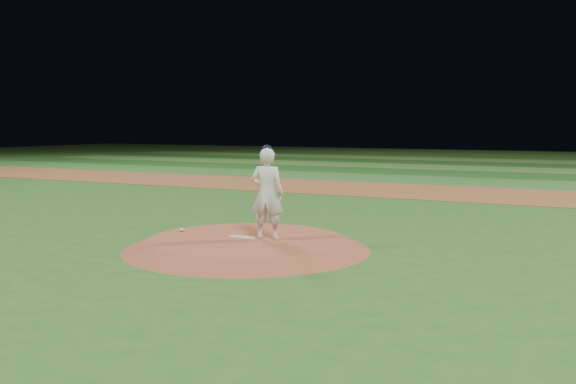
{
  "coord_description": "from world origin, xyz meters",
  "views": [
    {
      "loc": [
        7.29,
        -12.12,
        2.77
      ],
      "look_at": [
        0.0,
        2.0,
        1.1
      ],
      "focal_mm": 40.0,
      "sensor_mm": 36.0,
      "label": 1
    }
  ],
  "objects_px": {
    "pitchers_mound": "(247,244)",
    "rosin_bag": "(182,230)",
    "pitcher_on_mound": "(267,193)",
    "pitching_rubber": "(242,237)"
  },
  "relations": [
    {
      "from": "rosin_bag",
      "to": "pitcher_on_mound",
      "type": "bearing_deg",
      "value": 0.31
    },
    {
      "from": "pitchers_mound",
      "to": "pitching_rubber",
      "type": "xyz_separation_m",
      "value": [
        -0.13,
        -0.01,
        0.14
      ]
    },
    {
      "from": "pitcher_on_mound",
      "to": "rosin_bag",
      "type": "bearing_deg",
      "value": -179.69
    },
    {
      "from": "pitching_rubber",
      "to": "pitcher_on_mound",
      "type": "xyz_separation_m",
      "value": [
        0.6,
        0.11,
        1.01
      ]
    },
    {
      "from": "pitchers_mound",
      "to": "rosin_bag",
      "type": "xyz_separation_m",
      "value": [
        -1.85,
        0.08,
        0.16
      ]
    },
    {
      "from": "pitchers_mound",
      "to": "rosin_bag",
      "type": "relative_size",
      "value": 42.12
    },
    {
      "from": "rosin_bag",
      "to": "pitcher_on_mound",
      "type": "relative_size",
      "value": 0.06
    },
    {
      "from": "rosin_bag",
      "to": "pitcher_on_mound",
      "type": "xyz_separation_m",
      "value": [
        2.32,
        0.01,
        0.99
      ]
    },
    {
      "from": "pitchers_mound",
      "to": "rosin_bag",
      "type": "bearing_deg",
      "value": 177.4
    },
    {
      "from": "pitching_rubber",
      "to": "pitchers_mound",
      "type": "bearing_deg",
      "value": 6.22
    }
  ]
}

